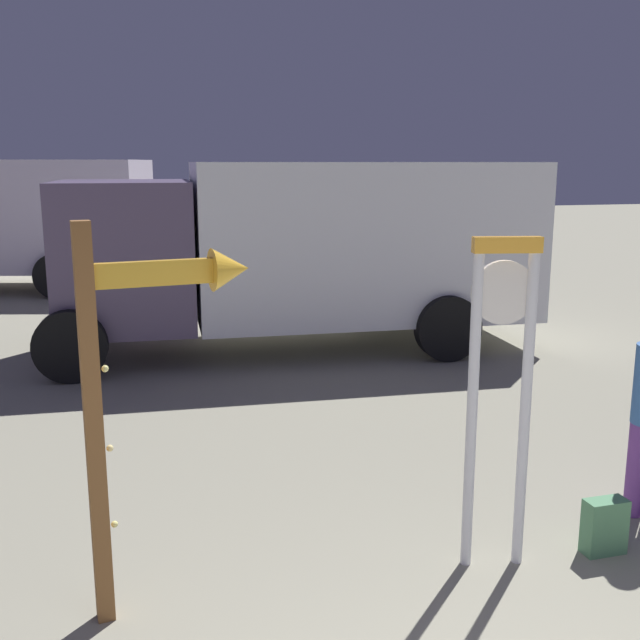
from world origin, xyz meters
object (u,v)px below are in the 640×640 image
(arrow_sign, at_px, (147,357))
(box_truck_near, at_px, (306,245))
(standing_clock, at_px, (500,370))
(backpack, at_px, (604,527))

(arrow_sign, xyz_separation_m, box_truck_near, (2.56, 6.14, -0.07))
(standing_clock, xyz_separation_m, arrow_sign, (-2.20, 0.09, 0.22))
(arrow_sign, distance_m, backpack, 3.31)
(backpack, bearing_deg, box_truck_near, 94.04)
(box_truck_near, bearing_deg, standing_clock, -93.32)
(backpack, relative_size, box_truck_near, 0.06)
(arrow_sign, distance_m, box_truck_near, 6.66)
(standing_clock, bearing_deg, arrow_sign, 177.65)
(standing_clock, xyz_separation_m, box_truck_near, (0.36, 6.24, 0.15))
(arrow_sign, xyz_separation_m, backpack, (3.01, -0.18, -1.38))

